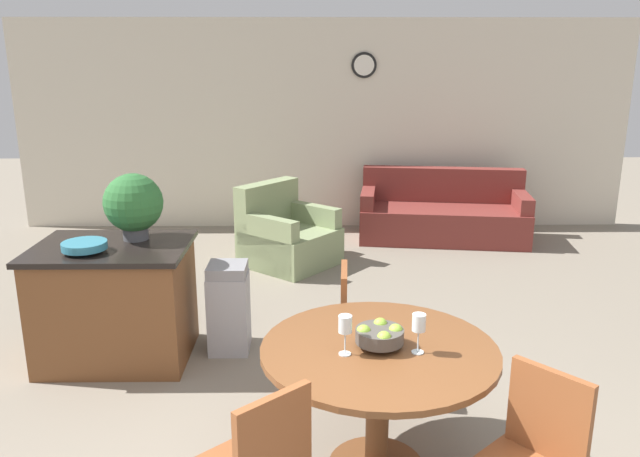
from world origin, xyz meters
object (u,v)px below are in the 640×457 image
at_px(fruit_bowl, 380,335).
at_px(kitchen_island, 116,302).
at_px(dining_table, 378,376).
at_px(wine_glass_left, 345,326).
at_px(dining_chair_far_side, 361,324).
at_px(armchair, 286,238).
at_px(wine_glass_right, 419,324).
at_px(couch, 443,216).
at_px(trash_bin, 229,308).
at_px(teal_bowl, 84,246).
at_px(potted_plant, 133,204).

relative_size(fruit_bowl, kitchen_island, 0.23).
distance_m(dining_table, wine_glass_left, 0.38).
relative_size(dining_chair_far_side, armchair, 0.74).
bearing_deg(dining_table, wine_glass_right, -19.48).
xyz_separation_m(wine_glass_left, couch, (1.47, 4.67, -0.62)).
xyz_separation_m(fruit_bowl, wine_glass_right, (0.19, -0.07, 0.09)).
relative_size(dining_chair_far_side, wine_glass_right, 4.15).
relative_size(trash_bin, armchair, 0.59).
xyz_separation_m(fruit_bowl, couch, (1.29, 4.58, -0.53)).
height_order(wine_glass_left, teal_bowl, teal_bowl).
relative_size(wine_glass_right, kitchen_island, 0.19).
distance_m(teal_bowl, trash_bin, 1.16).
bearing_deg(trash_bin, armchair, 80.25).
relative_size(kitchen_island, couch, 0.53).
bearing_deg(trash_bin, dining_chair_far_side, -33.37).
xyz_separation_m(dining_chair_far_side, armchair, (-0.61, 2.75, -0.20)).
bearing_deg(potted_plant, kitchen_island, -133.30).
bearing_deg(wine_glass_left, dining_chair_far_side, 80.23).
bearing_deg(wine_glass_left, fruit_bowl, 23.52).
bearing_deg(wine_glass_left, dining_table, 23.71).
xyz_separation_m(potted_plant, couch, (2.97, 3.04, -0.87)).
bearing_deg(teal_bowl, dining_table, -31.99).
bearing_deg(fruit_bowl, kitchen_island, 142.74).
relative_size(teal_bowl, trash_bin, 0.44).
bearing_deg(armchair, dining_table, -130.40).
bearing_deg(couch, wine_glass_right, -95.76).
xyz_separation_m(dining_table, wine_glass_left, (-0.18, -0.08, 0.33)).
bearing_deg(kitchen_island, wine_glass_right, -35.86).
height_order(kitchen_island, trash_bin, kitchen_island).
xyz_separation_m(fruit_bowl, armchair, (-0.64, 3.61, -0.52)).
bearing_deg(wine_glass_right, potted_plant, 139.26).
distance_m(wine_glass_left, teal_bowl, 2.19).
distance_m(dining_chair_far_side, armchair, 2.82).
distance_m(wine_glass_left, trash_bin, 1.86).
bearing_deg(dining_table, wine_glass_left, -156.29).
bearing_deg(dining_chair_far_side, wine_glass_left, -6.55).
height_order(wine_glass_right, teal_bowl, teal_bowl).
bearing_deg(wine_glass_left, potted_plant, 132.61).
relative_size(wine_glass_left, wine_glass_right, 1.00).
height_order(teal_bowl, couch, teal_bowl).
xyz_separation_m(wine_glass_right, teal_bowl, (-2.14, 1.28, 0.03)).
distance_m(kitchen_island, couch, 4.46).
bearing_deg(trash_bin, couch, 53.46).
distance_m(kitchen_island, potted_plant, 0.75).
height_order(dining_table, wine_glass_left, wine_glass_left).
distance_m(potted_plant, trash_bin, 1.06).
relative_size(dining_table, dining_chair_far_side, 1.42).
distance_m(fruit_bowl, teal_bowl, 2.30).
distance_m(wine_glass_right, teal_bowl, 2.49).
bearing_deg(kitchen_island, wine_glass_left, -41.89).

